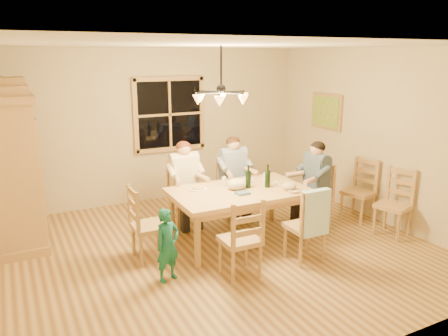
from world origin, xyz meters
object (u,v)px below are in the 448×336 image
adult_plaid_man (233,167)px  child (168,245)px  dining_table (240,197)px  wine_bottle_b (268,176)px  adult_woman (184,173)px  chair_near_left (240,252)px  adult_slate_man (316,173)px  chair_far_left (185,207)px  chair_end_left (150,237)px  wine_bottle_a (248,177)px  chair_spare_front (392,216)px  chandelier (221,97)px  chair_near_right (304,237)px  armoire (14,169)px  chair_spare_back (358,202)px  chair_end_right (314,207)px  chair_far_right (233,199)px

adult_plaid_man → child: bearing=42.6°
dining_table → wine_bottle_b: size_ratio=5.77×
adult_woman → wine_bottle_b: bearing=132.9°
chair_near_left → adult_slate_man: bearing=26.6°
chair_far_left → chair_end_left: 1.23m
dining_table → wine_bottle_a: bearing=12.0°
child → chair_spare_front: chair_spare_front is taller
wine_bottle_a → child: 1.66m
adult_slate_man → wine_bottle_b: bearing=94.0°
chandelier → chair_near_right: chandelier is taller
chair_end_left → wine_bottle_b: 1.84m
chair_far_left → adult_woman: (-0.00, 0.00, 0.54)m
dining_table → chair_far_left: bearing=117.3°
armoire → chair_near_left: armoire is taller
adult_plaid_man → wine_bottle_b: (0.04, -0.96, 0.08)m
dining_table → chair_end_left: size_ratio=1.92×
chair_near_right → wine_bottle_b: wine_bottle_b is taller
armoire → chair_end_left: 2.15m
chair_spare_back → dining_table: bearing=71.6°
chair_end_right → adult_slate_man: adult_slate_man is taller
chair_near_left → chair_end_left: (-0.83, 0.90, 0.00)m
dining_table → chair_spare_back: size_ratio=1.92×
wine_bottle_a → wine_bottle_b: size_ratio=1.00×
chair_far_right → chair_end_left: size_ratio=1.00×
armoire → chair_far_left: size_ratio=2.32×
chair_end_left → wine_bottle_a: (1.47, 0.02, 0.62)m
chair_near_left → wine_bottle_b: bearing=43.1°
armoire → chair_spare_front: armoire is taller
child → chair_spare_front: (3.38, -0.23, -0.14)m
adult_plaid_man → chair_spare_back: 2.07m
chair_far_right → chair_spare_back: bearing=149.7°
chair_end_right → chair_spare_back: 0.79m
armoire → wine_bottle_a: armoire is taller
chair_far_right → adult_plaid_man: bearing=-62.8°
adult_plaid_man → chair_near_left: bearing=64.8°
dining_table → adult_plaid_man: 0.98m
chair_far_right → chair_near_right: same height
chair_far_left → chair_end_right: size_ratio=1.00×
chair_near_right → chair_end_left: same height
adult_woman → chair_end_right: bearing=153.4°
child → dining_table: bearing=6.2°
dining_table → chair_near_left: size_ratio=1.92×
chandelier → wine_bottle_b: 1.39m
chair_far_right → chair_end_right: bearing=136.6°
chandelier → dining_table: 1.47m
chandelier → chair_far_right: bearing=54.5°
chair_near_left → chair_far_right: bearing=64.8°
adult_woman → chandelier: bearing=96.5°
chair_spare_front → adult_plaid_man: bearing=27.6°
chair_near_right → wine_bottle_a: 1.16m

